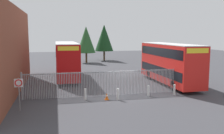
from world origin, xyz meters
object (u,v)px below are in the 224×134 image
object	(u,v)px
bollard_near_left	(85,94)
speed_limit_sign_post	(19,87)
double_decker_bus_behind_fence_left	(66,59)
bollard_center_front	(118,94)
traffic_cone_by_gate	(107,96)
bollard_far_right	(174,90)
double_decker_bus_near_gate	(169,62)
bollard_near_right	(148,91)

from	to	relation	value
bollard_near_left	speed_limit_sign_post	distance (m)	5.44
bollard_near_left	speed_limit_sign_post	xyz separation A→B (m)	(-4.88, -2.02, 1.30)
double_decker_bus_behind_fence_left	bollard_center_front	size ratio (longest dim) A/B	11.38
bollard_center_front	traffic_cone_by_gate	world-z (taller)	bollard_center_front
bollard_near_left	traffic_cone_by_gate	xyz separation A→B (m)	(1.75, -0.35, -0.19)
bollard_near_left	bollard_far_right	size ratio (longest dim) A/B	1.00
bollard_far_right	double_decker_bus_near_gate	bearing A→B (deg)	69.71
double_decker_bus_near_gate	traffic_cone_by_gate	bearing A→B (deg)	-148.05
traffic_cone_by_gate	speed_limit_sign_post	xyz separation A→B (m)	(-6.63, -1.67, 1.49)
traffic_cone_by_gate	double_decker_bus_behind_fence_left	bearing A→B (deg)	104.02
traffic_cone_by_gate	bollard_near_left	bearing A→B (deg)	168.71
traffic_cone_by_gate	speed_limit_sign_post	world-z (taller)	speed_limit_sign_post
bollard_center_front	traffic_cone_by_gate	bearing A→B (deg)	163.78
double_decker_bus_near_gate	bollard_near_left	distance (m)	11.02
bollard_far_right	bollard_center_front	bearing A→B (deg)	-174.20
bollard_near_left	bollard_near_right	bearing A→B (deg)	0.60
traffic_cone_by_gate	bollard_far_right	bearing A→B (deg)	2.64
speed_limit_sign_post	bollard_near_left	bearing A→B (deg)	22.44
double_decker_bus_near_gate	bollard_near_left	bearing A→B (deg)	-154.51
double_decker_bus_behind_fence_left	speed_limit_sign_post	size ratio (longest dim) A/B	4.50
double_decker_bus_near_gate	traffic_cone_by_gate	world-z (taller)	double_decker_bus_near_gate
double_decker_bus_near_gate	bollard_near_right	bearing A→B (deg)	-132.25
bollard_center_front	traffic_cone_by_gate	size ratio (longest dim) A/B	1.61
bollard_near_right	speed_limit_sign_post	world-z (taller)	speed_limit_sign_post
bollard_center_front	traffic_cone_by_gate	distance (m)	0.95
double_decker_bus_behind_fence_left	bollard_center_front	distance (m)	12.10
double_decker_bus_near_gate	speed_limit_sign_post	xyz separation A→B (m)	(-14.67, -6.68, -0.65)
double_decker_bus_near_gate	bollard_center_front	world-z (taller)	double_decker_bus_near_gate
bollard_near_left	bollard_center_front	bearing A→B (deg)	-12.98
double_decker_bus_near_gate	speed_limit_sign_post	size ratio (longest dim) A/B	4.50
bollard_near_left	traffic_cone_by_gate	bearing A→B (deg)	-11.29
bollard_near_left	bollard_near_right	xyz separation A→B (m)	(5.60, 0.06, 0.00)
double_decker_bus_near_gate	bollard_far_right	world-z (taller)	double_decker_bus_near_gate
bollard_center_front	bollard_near_right	bearing A→B (deg)	12.67
double_decker_bus_behind_fence_left	bollard_near_right	xyz separation A→B (m)	(6.63, -10.70, -1.95)
double_decker_bus_behind_fence_left	speed_limit_sign_post	world-z (taller)	double_decker_bus_behind_fence_left
double_decker_bus_near_gate	bollard_center_front	distance (m)	9.09
bollard_near_left	speed_limit_sign_post	size ratio (longest dim) A/B	0.40
bollard_near_left	traffic_cone_by_gate	distance (m)	1.79
bollard_center_front	bollard_near_right	size ratio (longest dim) A/B	1.00
bollard_near_left	bollard_far_right	xyz separation A→B (m)	(8.04, -0.06, 0.00)
bollard_center_front	speed_limit_sign_post	bearing A→B (deg)	-169.40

